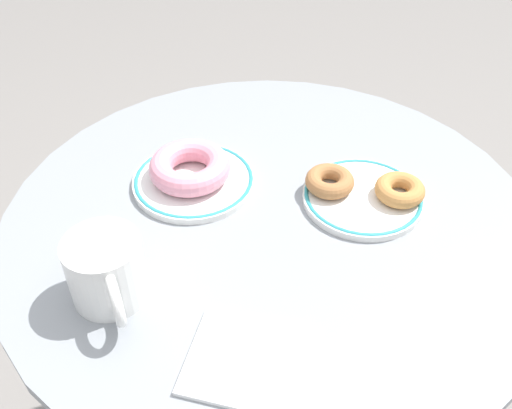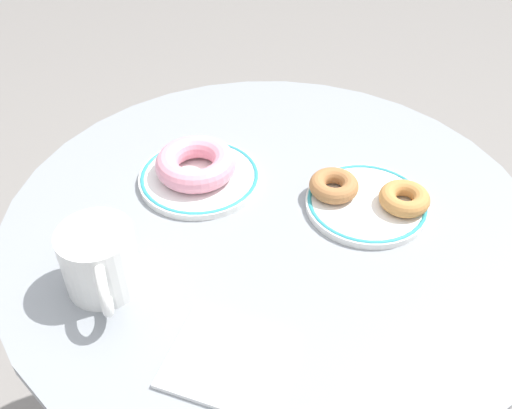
# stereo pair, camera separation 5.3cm
# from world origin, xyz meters

# --- Properties ---
(cafe_table) EXTENTS (0.75, 0.75, 0.77)m
(cafe_table) POSITION_xyz_m (0.00, 0.00, 0.53)
(cafe_table) COLOR gray
(cafe_table) RESTS_ON ground
(plate_left) EXTENTS (0.18, 0.18, 0.01)m
(plate_left) POSITION_xyz_m (-0.12, 0.05, 0.78)
(plate_left) COLOR white
(plate_left) RESTS_ON cafe_table
(plate_right) EXTENTS (0.17, 0.17, 0.01)m
(plate_right) POSITION_xyz_m (0.12, 0.06, 0.78)
(plate_right) COLOR white
(plate_right) RESTS_ON cafe_table
(donut_pink_frosted) EXTENTS (0.15, 0.15, 0.04)m
(donut_pink_frosted) POSITION_xyz_m (-0.13, 0.05, 0.80)
(donut_pink_frosted) COLOR pink
(donut_pink_frosted) RESTS_ON plate_left
(donut_old_fashioned) EXTENTS (0.09, 0.09, 0.02)m
(donut_old_fashioned) POSITION_xyz_m (0.17, 0.06, 0.79)
(donut_old_fashioned) COLOR #BC7F42
(donut_old_fashioned) RESTS_ON plate_right
(donut_cinnamon) EXTENTS (0.10, 0.10, 0.02)m
(donut_cinnamon) POSITION_xyz_m (0.07, 0.06, 0.79)
(donut_cinnamon) COLOR #A36B3D
(donut_cinnamon) RESTS_ON plate_right
(paper_napkin) EXTENTS (0.13, 0.12, 0.01)m
(paper_napkin) POSITION_xyz_m (0.01, -0.24, 0.77)
(paper_napkin) COLOR white
(paper_napkin) RESTS_ON cafe_table
(coffee_mug) EXTENTS (0.10, 0.12, 0.09)m
(coffee_mug) POSITION_xyz_m (-0.16, -0.18, 0.81)
(coffee_mug) COLOR white
(coffee_mug) RESTS_ON cafe_table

